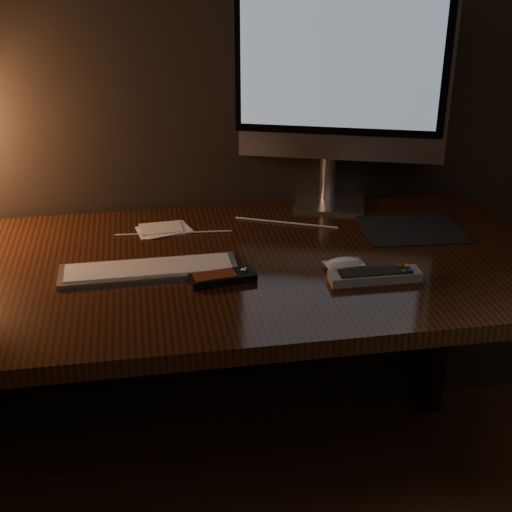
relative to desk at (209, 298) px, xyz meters
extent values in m
cube|color=#34190B|center=(0.00, -0.07, 0.11)|extent=(1.60, 0.75, 0.04)
cube|color=black|center=(0.75, 0.25, -0.27)|extent=(0.06, 0.06, 0.71)
cube|color=black|center=(0.00, 0.27, -0.17)|extent=(1.48, 0.02, 0.51)
cube|color=silver|center=(0.38, 0.26, 0.13)|extent=(0.24, 0.23, 0.01)
cylinder|color=silver|center=(0.38, 0.30, 0.20)|extent=(0.06, 0.06, 0.13)
cube|color=silver|center=(0.38, 0.26, 0.51)|extent=(0.58, 0.23, 0.49)
cube|color=black|center=(0.38, 0.24, 0.54)|extent=(0.53, 0.18, 0.41)
cube|color=#8AA4BC|center=(0.38, 0.24, 0.54)|extent=(0.49, 0.17, 0.37)
cube|color=silver|center=(-0.15, -0.09, 0.14)|extent=(0.41, 0.12, 0.02)
cube|color=black|center=(0.54, 0.04, 0.13)|extent=(0.27, 0.22, 0.00)
ellipsoid|color=white|center=(0.30, -0.14, 0.14)|extent=(0.09, 0.06, 0.02)
cube|color=black|center=(0.02, -0.16, 0.14)|extent=(0.15, 0.08, 0.02)
cube|color=maroon|center=(0.02, -0.16, 0.15)|extent=(0.10, 0.06, 0.00)
sphere|color=silver|center=(0.02, -0.16, 0.15)|extent=(0.02, 0.02, 0.02)
cube|color=gray|center=(0.35, -0.22, 0.14)|extent=(0.21, 0.05, 0.02)
cube|color=black|center=(0.35, -0.22, 0.15)|extent=(0.17, 0.04, 0.00)
cylinder|color=red|center=(0.35, -0.22, 0.15)|extent=(0.01, 0.01, 0.00)
cylinder|color=#0C8C19|center=(0.35, -0.22, 0.15)|extent=(0.01, 0.01, 0.00)
cylinder|color=gold|center=(0.35, -0.22, 0.15)|extent=(0.01, 0.01, 0.00)
cylinder|color=#1433BF|center=(0.35, -0.22, 0.15)|extent=(0.01, 0.01, 0.00)
cube|color=white|center=(-0.10, 0.15, 0.13)|extent=(0.14, 0.11, 0.01)
cylinder|color=white|center=(0.07, 0.12, 0.13)|extent=(0.56, 0.17, 0.00)
camera|label=1|loc=(-0.15, -1.57, 0.86)|focal=50.00mm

